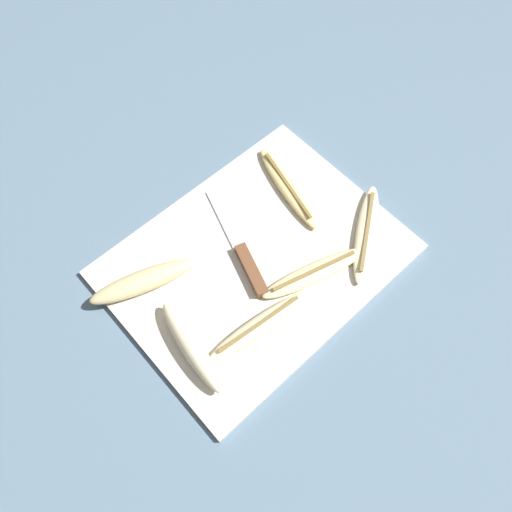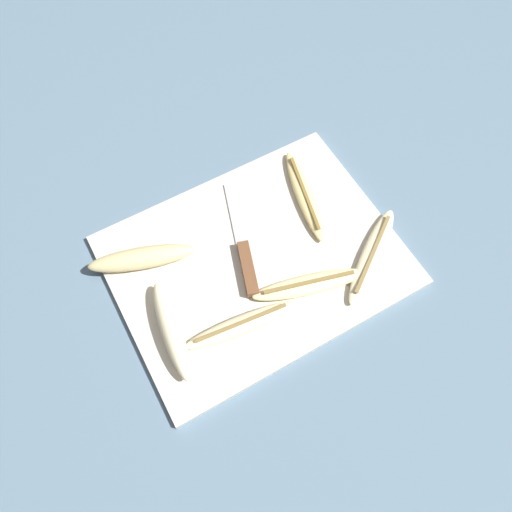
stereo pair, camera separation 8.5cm
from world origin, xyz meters
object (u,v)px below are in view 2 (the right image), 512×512
Objects in this scene: banana_soft_right at (309,284)px; banana_bright_far at (171,330)px; banana_mellow_near at (142,258)px; banana_golden_short at (304,195)px; knife at (246,257)px; banana_cream_curved at (242,325)px; banana_pale_long at (372,256)px.

banana_soft_right is 0.24m from banana_bright_far.
banana_bright_far is (-0.23, 0.04, 0.01)m from banana_soft_right.
banana_mellow_near is at bearing 85.80° from banana_bright_far.
banana_bright_far reaches higher than banana_golden_short.
knife is at bearing -159.55° from banana_golden_short.
banana_golden_short is 1.03× the size of banana_soft_right.
banana_bright_far is (-0.10, 0.04, 0.01)m from banana_cream_curved.
banana_bright_far is at bearing 170.86° from banana_soft_right.
banana_soft_right is (-0.12, 0.01, 0.00)m from banana_pale_long.
banana_pale_long is 1.07× the size of banana_bright_far.
banana_soft_right is (0.22, -0.18, -0.01)m from banana_mellow_near.
banana_bright_far reaches higher than banana_mellow_near.
knife is 0.12m from banana_cream_curved.
banana_mellow_near is (-0.31, 0.02, 0.01)m from banana_golden_short.
banana_golden_short is (-0.04, 0.16, 0.00)m from banana_pale_long.
banana_mellow_near is (-0.09, 0.19, 0.01)m from banana_cream_curved.
banana_pale_long is at bearing -0.08° from banana_cream_curved.
banana_soft_right reaches higher than banana_pale_long.
banana_soft_right is (-0.09, -0.15, 0.00)m from banana_golden_short.
banana_golden_short is 0.31m from banana_mellow_near.
knife is 0.12m from banana_soft_right.
banana_soft_right is 1.13× the size of banana_bright_far.
banana_cream_curved is (-0.06, -0.10, 0.00)m from knife.
banana_pale_long is (0.19, -0.10, 0.00)m from knife.
banana_cream_curved is 0.26m from banana_pale_long.
banana_soft_right is at bearing -37.20° from knife.
banana_bright_far is (-0.36, 0.04, 0.01)m from banana_pale_long.
banana_cream_curved is at bearing 179.92° from banana_pale_long.
banana_cream_curved is 1.05× the size of banana_pale_long.
banana_bright_far is (-0.17, -0.06, 0.01)m from knife.
banana_cream_curved is at bearing -176.94° from banana_soft_right.
banana_pale_long is at bearing -3.41° from banana_soft_right.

